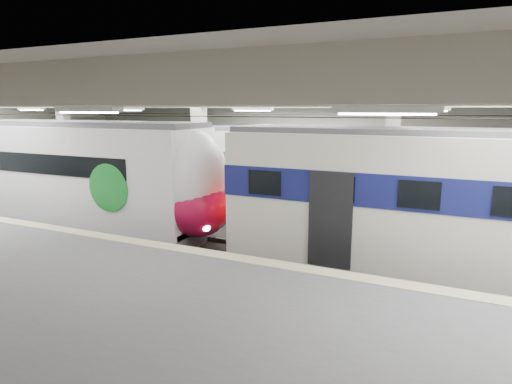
% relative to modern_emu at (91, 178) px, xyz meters
% --- Properties ---
extents(station_hall, '(36.00, 24.00, 5.75)m').
position_rel_modern_emu_xyz_m(station_hall, '(6.34, -1.74, 1.05)').
color(station_hall, black).
rests_on(station_hall, ground).
extents(modern_emu, '(13.87, 2.86, 4.47)m').
position_rel_modern_emu_xyz_m(modern_emu, '(0.00, 0.00, 0.00)').
color(modern_emu, white).
rests_on(modern_emu, ground).
extents(older_rer, '(13.42, 2.96, 4.43)m').
position_rel_modern_emu_xyz_m(older_rer, '(13.65, 0.00, 0.12)').
color(older_rer, silver).
rests_on(older_rer, ground).
extents(far_train, '(12.89, 3.00, 4.14)m').
position_rel_modern_emu_xyz_m(far_train, '(0.27, 5.50, -0.06)').
color(far_train, white).
rests_on(far_train, ground).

